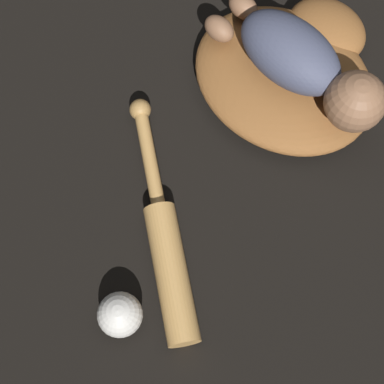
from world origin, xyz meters
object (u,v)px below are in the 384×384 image
baby_figure (306,65)px  baseball_bat (166,245)px  baseball_glove (291,70)px  baseball (120,315)px

baby_figure → baseball_bat: (-0.13, -0.34, -0.09)m
baseball_glove → baby_figure: (0.02, -0.03, 0.08)m
baby_figure → baseball_bat: size_ratio=0.87×
baseball_bat → baseball: baseball is taller
baseball_glove → baseball_bat: size_ratio=1.06×
baseball_glove → baseball: same height
baseball_bat → baby_figure: bearing=69.4°
baby_figure → baseball: 0.50m
baseball → baseball_glove: bearing=75.1°
baseball_glove → baseball: size_ratio=5.77×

